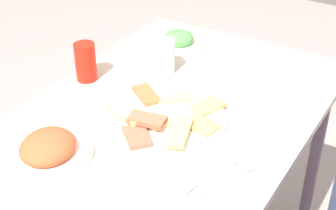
% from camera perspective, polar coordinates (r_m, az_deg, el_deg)
% --- Properties ---
extents(dining_table, '(1.10, 0.77, 0.75)m').
position_cam_1_polar(dining_table, '(1.52, 0.30, -3.34)').
color(dining_table, beige).
rests_on(dining_table, ground_plane).
extents(pide_platter, '(0.35, 0.35, 0.04)m').
position_cam_1_polar(pide_platter, '(1.41, -0.46, -1.49)').
color(pide_platter, white).
rests_on(pide_platter, dining_table).
extents(salad_plate_greens, '(0.20, 0.20, 0.06)m').
position_cam_1_polar(salad_plate_greens, '(1.83, 1.14, 7.16)').
color(salad_plate_greens, white).
rests_on(salad_plate_greens, dining_table).
extents(salad_plate_rice, '(0.22, 0.22, 0.06)m').
position_cam_1_polar(salad_plate_rice, '(1.32, -13.23, -4.75)').
color(salad_plate_rice, white).
rests_on(salad_plate_rice, dining_table).
extents(soda_can, '(0.08, 0.08, 0.12)m').
position_cam_1_polar(soda_can, '(1.61, -9.16, 4.76)').
color(soda_can, red).
rests_on(soda_can, dining_table).
extents(drinking_glass, '(0.07, 0.07, 0.11)m').
position_cam_1_polar(drinking_glass, '(1.63, -0.48, 5.41)').
color(drinking_glass, silver).
rests_on(drinking_glass, dining_table).
extents(paper_napkin, '(0.14, 0.14, 0.00)m').
position_cam_1_polar(paper_napkin, '(1.23, 5.61, -8.13)').
color(paper_napkin, white).
rests_on(paper_napkin, dining_table).
extents(fork, '(0.18, 0.08, 0.00)m').
position_cam_1_polar(fork, '(1.24, 4.87, -7.71)').
color(fork, silver).
rests_on(fork, paper_napkin).
extents(spoon, '(0.18, 0.09, 0.00)m').
position_cam_1_polar(spoon, '(1.22, 6.38, -8.26)').
color(spoon, silver).
rests_on(spoon, paper_napkin).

